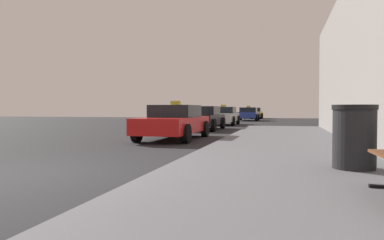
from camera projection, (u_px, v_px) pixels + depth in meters
The scene contains 8 objects.
ground_plane at pixel (45, 174), 6.23m from camera, with size 80.00×80.00×0.00m, color #232326.
sidewalk at pixel (284, 182), 5.23m from camera, with size 4.00×32.00×0.15m, color #5B5B60.
trash_bin at pixel (354, 136), 5.90m from camera, with size 0.70×0.70×1.05m.
car_red at pixel (174, 122), 13.42m from camera, with size 1.95×4.50×1.43m.
car_black at pixel (202, 118), 19.50m from camera, with size 2.03×4.32×1.27m.
car_white at pixel (223, 116), 25.55m from camera, with size 2.03×4.05×1.43m.
car_blue at pixel (248, 114), 34.75m from camera, with size 1.97×4.06×1.43m.
car_yellow at pixel (254, 113), 42.16m from camera, with size 2.02×4.13×1.27m.
Camera 1 is at (4.01, -5.36, 1.13)m, focal length 33.82 mm.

